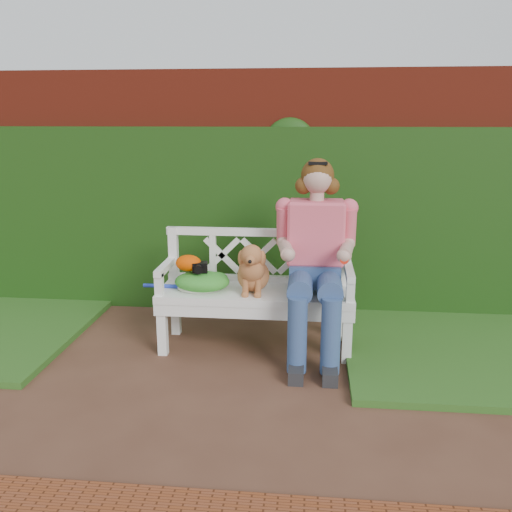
# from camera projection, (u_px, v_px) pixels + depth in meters

# --- Properties ---
(ground) EXTENTS (60.00, 60.00, 0.00)m
(ground) POSITION_uv_depth(u_px,v_px,m) (185.00, 391.00, 3.63)
(ground) COLOR #472A1D
(brick_wall) EXTENTS (10.00, 0.30, 2.20)m
(brick_wall) POSITION_uv_depth(u_px,v_px,m) (226.00, 191.00, 5.19)
(brick_wall) COLOR maroon
(brick_wall) RESTS_ON ground
(ivy_hedge) EXTENTS (10.00, 0.18, 1.70)m
(ivy_hedge) POSITION_uv_depth(u_px,v_px,m) (223.00, 220.00, 5.04)
(ivy_hedge) COLOR #1A3D0D
(ivy_hedge) RESTS_ON ground
(grass_right) EXTENTS (2.60, 2.00, 0.05)m
(grass_right) POSITION_uv_depth(u_px,v_px,m) (510.00, 347.00, 4.26)
(grass_right) COLOR #1B5116
(grass_right) RESTS_ON ground
(garden_bench) EXTENTS (1.59, 0.64, 0.48)m
(garden_bench) POSITION_uv_depth(u_px,v_px,m) (256.00, 319.00, 4.27)
(garden_bench) COLOR silver
(garden_bench) RESTS_ON ground
(seated_woman) EXTENTS (0.86, 1.00, 1.51)m
(seated_woman) POSITION_uv_depth(u_px,v_px,m) (315.00, 258.00, 4.08)
(seated_woman) COLOR #FF353B
(seated_woman) RESTS_ON ground
(dog) EXTENTS (0.34, 0.41, 0.40)m
(dog) POSITION_uv_depth(u_px,v_px,m) (253.00, 267.00, 4.11)
(dog) COLOR #BC8644
(dog) RESTS_ON garden_bench
(tennis_racket) EXTENTS (0.68, 0.35, 0.03)m
(tennis_racket) POSITION_uv_depth(u_px,v_px,m) (195.00, 287.00, 4.23)
(tennis_racket) COLOR silver
(tennis_racket) RESTS_ON garden_bench
(green_bag) EXTENTS (0.44, 0.34, 0.15)m
(green_bag) POSITION_uv_depth(u_px,v_px,m) (202.00, 281.00, 4.19)
(green_bag) COLOR #259B1B
(green_bag) RESTS_ON garden_bench
(camera_item) EXTENTS (0.13, 0.11, 0.08)m
(camera_item) POSITION_uv_depth(u_px,v_px,m) (200.00, 267.00, 4.16)
(camera_item) COLOR black
(camera_item) RESTS_ON green_bag
(baseball_glove) EXTENTS (0.22, 0.17, 0.13)m
(baseball_glove) POSITION_uv_depth(u_px,v_px,m) (188.00, 263.00, 4.18)
(baseball_glove) COLOR #CF3F00
(baseball_glove) RESTS_ON green_bag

